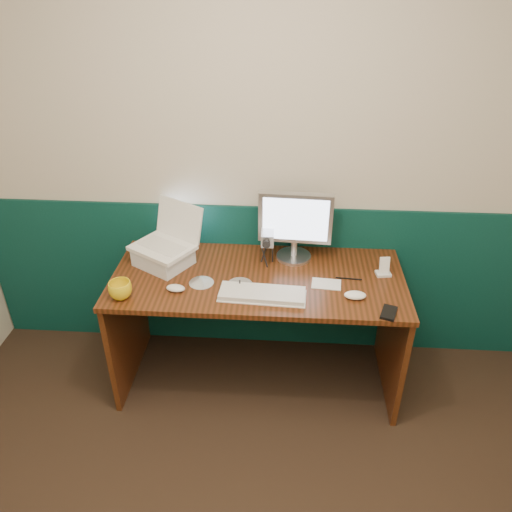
# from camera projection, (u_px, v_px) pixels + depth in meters

# --- Properties ---
(back_wall) EXTENTS (3.50, 0.04, 2.50)m
(back_wall) POSITION_uv_depth(u_px,v_px,m) (262.00, 166.00, 2.79)
(back_wall) COLOR beige
(back_wall) RESTS_ON ground
(wainscot) EXTENTS (3.48, 0.02, 1.00)m
(wainscot) POSITION_uv_depth(u_px,v_px,m) (261.00, 278.00, 3.16)
(wainscot) COLOR #07302C
(wainscot) RESTS_ON ground
(desk) EXTENTS (1.60, 0.70, 0.75)m
(desk) POSITION_uv_depth(u_px,v_px,m) (258.00, 330.00, 2.92)
(desk) COLOR #331A09
(desk) RESTS_ON ground
(laptop_riser) EXTENTS (0.36, 0.35, 0.10)m
(laptop_riser) POSITION_uv_depth(u_px,v_px,m) (163.00, 257.00, 2.81)
(laptop_riser) COLOR white
(laptop_riser) RESTS_ON desk
(laptop) EXTENTS (0.40, 0.38, 0.27)m
(laptop) POSITION_uv_depth(u_px,v_px,m) (160.00, 228.00, 2.72)
(laptop) COLOR white
(laptop) RESTS_ON laptop_riser
(monitor) EXTENTS (0.42, 0.14, 0.41)m
(monitor) POSITION_uv_depth(u_px,v_px,m) (295.00, 226.00, 2.80)
(monitor) COLOR silver
(monitor) RESTS_ON desk
(keyboard) EXTENTS (0.45, 0.17, 0.03)m
(keyboard) POSITION_uv_depth(u_px,v_px,m) (262.00, 294.00, 2.56)
(keyboard) COLOR silver
(keyboard) RESTS_ON desk
(mouse_right) EXTENTS (0.11, 0.07, 0.04)m
(mouse_right) POSITION_uv_depth(u_px,v_px,m) (355.00, 295.00, 2.54)
(mouse_right) COLOR white
(mouse_right) RESTS_ON desk
(mouse_left) EXTENTS (0.11, 0.07, 0.03)m
(mouse_left) POSITION_uv_depth(u_px,v_px,m) (176.00, 288.00, 2.60)
(mouse_left) COLOR white
(mouse_left) RESTS_ON desk
(mug) EXTENTS (0.14, 0.14, 0.09)m
(mug) POSITION_uv_depth(u_px,v_px,m) (120.00, 290.00, 2.54)
(mug) COLOR yellow
(mug) RESTS_ON desk
(camcorder) EXTENTS (0.10, 0.13, 0.20)m
(camcorder) POSITION_uv_depth(u_px,v_px,m) (267.00, 248.00, 2.79)
(camcorder) COLOR #B3B3B8
(camcorder) RESTS_ON desk
(cd_spindle) EXTENTS (0.13, 0.13, 0.03)m
(cd_spindle) POSITION_uv_depth(u_px,v_px,m) (240.00, 286.00, 2.62)
(cd_spindle) COLOR #ADB2BD
(cd_spindle) RESTS_ON desk
(cd_loose_a) EXTENTS (0.13, 0.13, 0.00)m
(cd_loose_a) POSITION_uv_depth(u_px,v_px,m) (201.00, 283.00, 2.67)
(cd_loose_a) COLOR silver
(cd_loose_a) RESTS_ON desk
(pen) EXTENTS (0.14, 0.02, 0.01)m
(pen) POSITION_uv_depth(u_px,v_px,m) (349.00, 279.00, 2.70)
(pen) COLOR black
(pen) RESTS_ON desk
(papers) EXTENTS (0.16, 0.12, 0.00)m
(papers) POSITION_uv_depth(u_px,v_px,m) (326.00, 284.00, 2.66)
(papers) COLOR silver
(papers) RESTS_ON desk
(dock) EXTENTS (0.09, 0.07, 0.01)m
(dock) POSITION_uv_depth(u_px,v_px,m) (383.00, 274.00, 2.74)
(dock) COLOR silver
(dock) RESTS_ON desk
(music_player) EXTENTS (0.06, 0.03, 0.09)m
(music_player) POSITION_uv_depth(u_px,v_px,m) (384.00, 265.00, 2.71)
(music_player) COLOR white
(music_player) RESTS_ON dock
(pda) EXTENTS (0.10, 0.13, 0.01)m
(pda) POSITION_uv_depth(u_px,v_px,m) (389.00, 313.00, 2.44)
(pda) COLOR black
(pda) RESTS_ON desk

